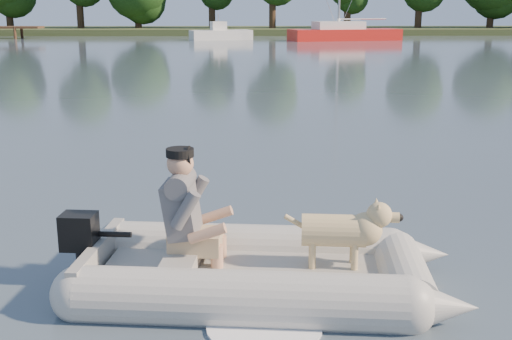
{
  "coord_description": "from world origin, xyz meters",
  "views": [
    {
      "loc": [
        0.17,
        -5.84,
        2.7
      ],
      "look_at": [
        0.39,
        1.79,
        0.75
      ],
      "focal_mm": 45.0,
      "sensor_mm": 36.0,
      "label": 1
    }
  ],
  "objects_px": {
    "man": "(184,205)",
    "sailboat": "(344,34)",
    "dinghy": "(261,228)",
    "dog": "(333,236)",
    "motorboat": "(221,28)"
  },
  "relations": [
    {
      "from": "man",
      "to": "sailboat",
      "type": "xyz_separation_m",
      "value": [
        9.27,
        47.69,
        -0.29
      ]
    },
    {
      "from": "sailboat",
      "to": "dinghy",
      "type": "bearing_deg",
      "value": -113.71
    },
    {
      "from": "dinghy",
      "to": "man",
      "type": "xyz_separation_m",
      "value": [
        -0.74,
        0.13,
        0.2
      ]
    },
    {
      "from": "dog",
      "to": "motorboat",
      "type": "height_order",
      "value": "motorboat"
    },
    {
      "from": "man",
      "to": "dog",
      "type": "height_order",
      "value": "man"
    },
    {
      "from": "man",
      "to": "dinghy",
      "type": "bearing_deg",
      "value": -4.24
    },
    {
      "from": "man",
      "to": "sailboat",
      "type": "distance_m",
      "value": 48.59
    },
    {
      "from": "sailboat",
      "to": "man",
      "type": "bearing_deg",
      "value": -114.6
    },
    {
      "from": "motorboat",
      "to": "dinghy",
      "type": "bearing_deg",
      "value": -105.08
    },
    {
      "from": "man",
      "to": "dog",
      "type": "relative_size",
      "value": 1.16
    },
    {
      "from": "dog",
      "to": "sailboat",
      "type": "bearing_deg",
      "value": 86.71
    },
    {
      "from": "dinghy",
      "to": "dog",
      "type": "distance_m",
      "value": 0.71
    },
    {
      "from": "dog",
      "to": "sailboat",
      "type": "xyz_separation_m",
      "value": [
        7.83,
        47.84,
        -0.01
      ]
    },
    {
      "from": "dinghy",
      "to": "man",
      "type": "height_order",
      "value": "man"
    },
    {
      "from": "dinghy",
      "to": "motorboat",
      "type": "distance_m",
      "value": 48.92
    }
  ]
}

